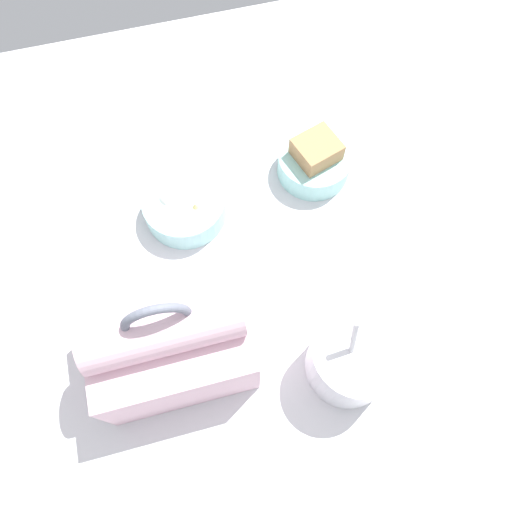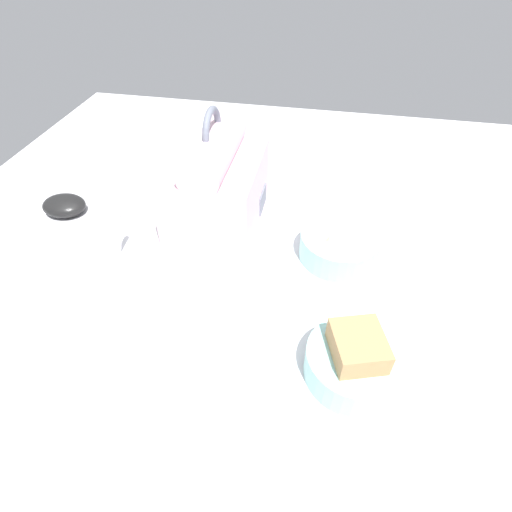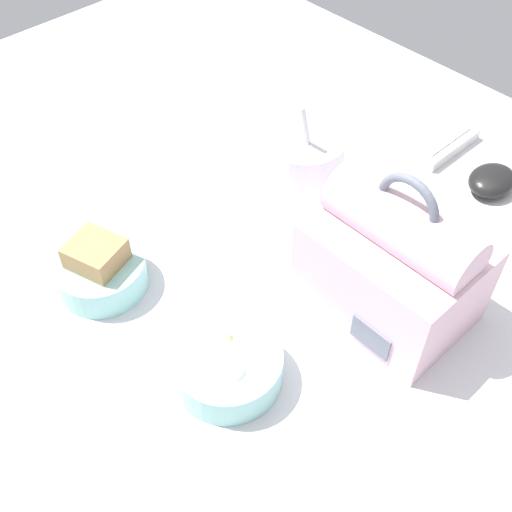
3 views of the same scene
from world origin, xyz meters
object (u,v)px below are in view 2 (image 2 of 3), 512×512
(soup_cup, at_px, (122,281))
(bento_bowl_snacks, at_px, (339,245))
(bento_bowl_sandwich, at_px, (354,361))
(lunch_bag, at_px, (216,184))
(computer_mouse, at_px, (64,205))

(soup_cup, relative_size, bento_bowl_snacks, 1.29)
(soup_cup, distance_m, bento_bowl_sandwich, 0.31)
(lunch_bag, height_order, soup_cup, lunch_bag)
(soup_cup, bearing_deg, bento_bowl_sandwich, -99.12)
(bento_bowl_sandwich, bearing_deg, computer_mouse, 65.58)
(bento_bowl_snacks, bearing_deg, soup_cup, 119.50)
(soup_cup, height_order, computer_mouse, soup_cup)
(lunch_bag, xyz_separation_m, bento_bowl_sandwich, (-0.26, -0.23, -0.05))
(bento_bowl_snacks, distance_m, computer_mouse, 0.48)
(computer_mouse, bearing_deg, soup_cup, -131.93)
(soup_cup, relative_size, bento_bowl_sandwich, 1.40)
(soup_cup, distance_m, bento_bowl_snacks, 0.32)
(lunch_bag, bearing_deg, computer_mouse, 96.30)
(lunch_bag, xyz_separation_m, computer_mouse, (-0.03, 0.27, -0.06))
(bento_bowl_snacks, bearing_deg, computer_mouse, 87.31)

